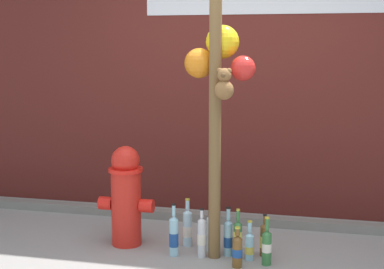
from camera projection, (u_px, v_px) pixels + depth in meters
The scene contains 15 objects.
building_wall at pixel (234, 21), 5.62m from camera, with size 10.00×0.21×3.78m.
curb_strip at pixel (224, 219), 5.45m from camera, with size 8.00×0.12×0.08m, color slate.
memorial_post at pixel (218, 39), 4.35m from camera, with size 0.62×0.44×2.88m.
fire_hydrant at pixel (126, 195), 4.81m from camera, with size 0.47×0.29×0.84m.
bottle_0 at pixel (237, 251), 4.35m from camera, with size 0.08×0.08×0.31m.
bottle_1 at pixel (188, 227), 4.81m from camera, with size 0.08×0.08×0.40m.
bottle_2 at pixel (250, 245), 4.50m from camera, with size 0.07×0.07×0.32m.
bottle_3 at pixel (228, 237), 4.59m from camera, with size 0.07×0.07×0.40m.
bottle_4 at pixel (174, 236), 4.58m from camera, with size 0.07×0.07×0.43m.
bottle_5 at pixel (202, 237), 4.56m from camera, with size 0.07×0.07×0.39m.
bottle_6 at pixel (267, 246), 4.39m from camera, with size 0.07×0.07×0.38m.
bottle_7 at pixel (211, 231), 4.69m from camera, with size 0.08×0.08×0.40m.
bottle_8 at pixel (264, 239), 4.58m from camera, with size 0.07×0.07×0.35m.
bottle_9 at pixel (238, 239), 4.51m from camera, with size 0.07×0.07×0.40m.
litter_0 at pixel (99, 211), 5.83m from camera, with size 0.14×0.07×0.01m, color #8C99B2.
Camera 1 is at (0.93, -3.85, 1.66)m, focal length 53.99 mm.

